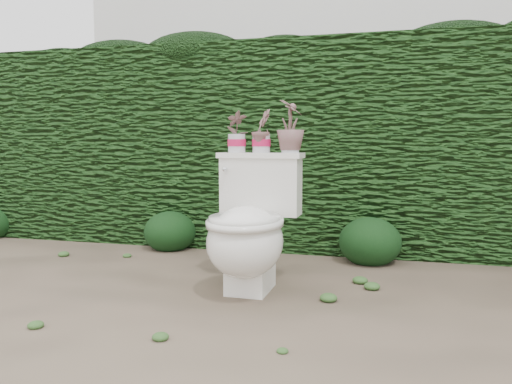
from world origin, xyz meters
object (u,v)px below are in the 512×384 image
(toilet, at_px, (249,229))
(potted_plant_right, at_px, (290,128))
(potted_plant_center, at_px, (261,132))
(potted_plant_left, at_px, (237,133))

(toilet, bearing_deg, potted_plant_right, 53.48)
(potted_plant_center, relative_size, potted_plant_right, 0.83)
(toilet, distance_m, potted_plant_center, 0.59)
(potted_plant_left, height_order, potted_plant_center, potted_plant_center)
(toilet, xyz_separation_m, potted_plant_left, (-0.15, 0.24, 0.54))
(potted_plant_left, bearing_deg, potted_plant_right, 137.52)
(potted_plant_center, xyz_separation_m, potted_plant_right, (0.18, -0.00, 0.02))
(toilet, relative_size, potted_plant_center, 3.19)
(potted_plant_left, bearing_deg, toilet, 79.77)
(potted_plant_left, relative_size, potted_plant_right, 0.80)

